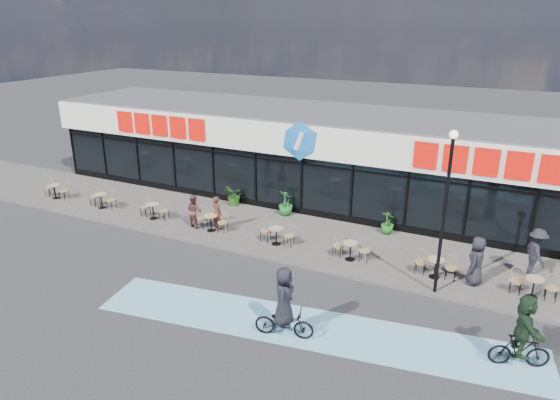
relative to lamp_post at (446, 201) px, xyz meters
The scene contains 22 objects.
ground 8.27m from the lamp_post, 162.17° to the right, with size 120.00×120.00×0.00m, color #28282B.
sidewalk 8.23m from the lamp_post, 162.90° to the left, with size 44.00×5.00×0.10m, color #5B5551.
bike_lane 6.03m from the lamp_post, 129.66° to the right, with size 14.00×2.20×0.01m, color #69A7C7.
building 10.52m from the lamp_post, 133.14° to the left, with size 30.60×6.57×4.75m.
lamp_post is the anchor object (origin of this frame).
bistro_set_0 19.99m from the lamp_post, behind, with size 1.54×0.62×0.90m.
bistro_set_1 16.78m from the lamp_post, behind, with size 1.54×0.62×0.90m.
bistro_set_2 13.59m from the lamp_post, behind, with size 1.54×0.62×0.90m.
bistro_set_3 10.45m from the lamp_post, behind, with size 1.54×0.62×0.90m.
bistro_set_4 7.40m from the lamp_post, behind, with size 1.54×0.62×0.90m.
bistro_set_5 4.66m from the lamp_post, 161.81° to the left, with size 1.54×0.62×0.90m.
bistro_set_6 3.13m from the lamp_post, 99.77° to the left, with size 1.54×0.62×0.90m.
bistro_set_7 4.38m from the lamp_post, 20.33° to the left, with size 1.54×0.62×0.90m.
potted_plant_left 11.83m from the lamp_post, 158.23° to the left, with size 0.95×0.82×1.05m, color #245718.
potted_plant_mid 9.27m from the lamp_post, 151.48° to the left, with size 0.69×0.69×1.22m, color #1C6223.
potted_plant_right 5.79m from the lamp_post, 123.53° to the left, with size 0.57×0.57×1.02m, color #21601B.
patron_left 10.25m from the lamp_post, behind, with size 0.57×0.37×1.56m, color #482319.
patron_right 11.26m from the lamp_post, behind, with size 0.75×0.58×1.54m, color brown.
pedestrian_a 2.96m from the lamp_post, 45.32° to the left, with size 0.89×0.58×1.81m, color black.
pedestrian_b 4.81m from the lamp_post, 42.56° to the left, with size 1.19×0.69×1.85m, color black.
cyclist_a 6.38m from the lamp_post, 129.33° to the right, with size 1.91×1.02×2.31m.
cyclist_b 4.68m from the lamp_post, 46.99° to the right, with size 1.71×1.74×2.24m.
Camera 1 is at (8.93, -13.82, 9.16)m, focal length 32.00 mm.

